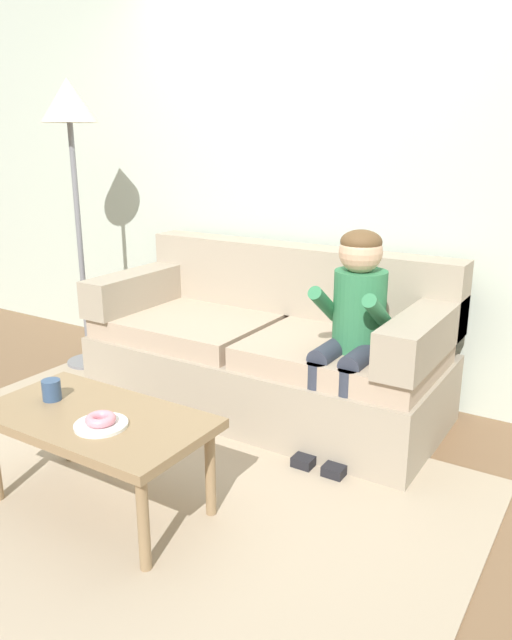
{
  "coord_description": "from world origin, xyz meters",
  "views": [
    {
      "loc": [
        1.77,
        -2.02,
        1.53
      ],
      "look_at": [
        0.22,
        0.45,
        0.65
      ],
      "focal_mm": 34.47,
      "sensor_mm": 36.0,
      "label": 1
    }
  ],
  "objects_px": {
    "coffee_table": "(97,426)",
    "donut": "(101,419)",
    "couch": "(269,351)",
    "floor_lamp": "(71,131)",
    "mug": "(52,390)",
    "person_child": "(353,320)"
  },
  "relations": [
    {
      "from": "person_child",
      "to": "mug",
      "type": "relative_size",
      "value": 12.24
    },
    {
      "from": "floor_lamp",
      "to": "donut",
      "type": "bearing_deg",
      "value": -41.15
    },
    {
      "from": "couch",
      "to": "person_child",
      "type": "distance_m",
      "value": 0.71
    },
    {
      "from": "couch",
      "to": "mug",
      "type": "relative_size",
      "value": 22.23
    },
    {
      "from": "mug",
      "to": "floor_lamp",
      "type": "relative_size",
      "value": 0.05
    },
    {
      "from": "donut",
      "to": "mug",
      "type": "height_order",
      "value": "mug"
    },
    {
      "from": "donut",
      "to": "mug",
      "type": "distance_m",
      "value": 0.37
    },
    {
      "from": "mug",
      "to": "floor_lamp",
      "type": "bearing_deg",
      "value": 132.19
    },
    {
      "from": "coffee_table",
      "to": "person_child",
      "type": "distance_m",
      "value": 1.29
    },
    {
      "from": "donut",
      "to": "mug",
      "type": "relative_size",
      "value": 1.33
    },
    {
      "from": "person_child",
      "to": "floor_lamp",
      "type": "height_order",
      "value": "floor_lamp"
    },
    {
      "from": "person_child",
      "to": "donut",
      "type": "distance_m",
      "value": 1.28
    },
    {
      "from": "coffee_table",
      "to": "donut",
      "type": "height_order",
      "value": "donut"
    },
    {
      "from": "couch",
      "to": "donut",
      "type": "bearing_deg",
      "value": -88.4
    },
    {
      "from": "donut",
      "to": "floor_lamp",
      "type": "distance_m",
      "value": 2.2
    },
    {
      "from": "donut",
      "to": "floor_lamp",
      "type": "xyz_separation_m",
      "value": [
        -1.44,
        1.26,
        1.09
      ]
    },
    {
      "from": "couch",
      "to": "coffee_table",
      "type": "relative_size",
      "value": 2.07
    },
    {
      "from": "coffee_table",
      "to": "donut",
      "type": "xyz_separation_m",
      "value": [
        0.1,
        -0.06,
        0.08
      ]
    },
    {
      "from": "coffee_table",
      "to": "floor_lamp",
      "type": "relative_size",
      "value": 0.52
    },
    {
      "from": "coffee_table",
      "to": "mug",
      "type": "bearing_deg",
      "value": 177.94
    },
    {
      "from": "coffee_table",
      "to": "couch",
      "type": "bearing_deg",
      "value": 87.4
    },
    {
      "from": "donut",
      "to": "couch",
      "type": "bearing_deg",
      "value": 91.6
    }
  ]
}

